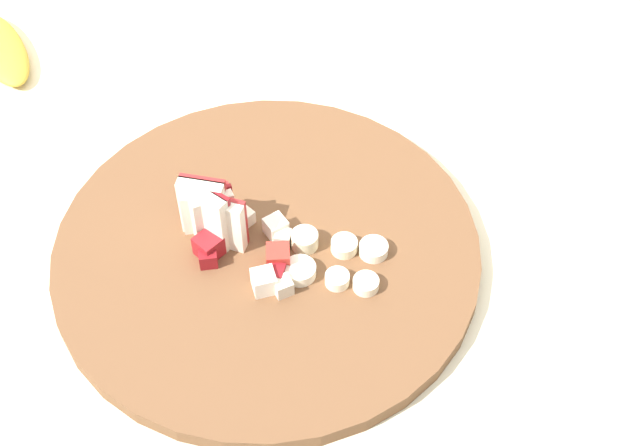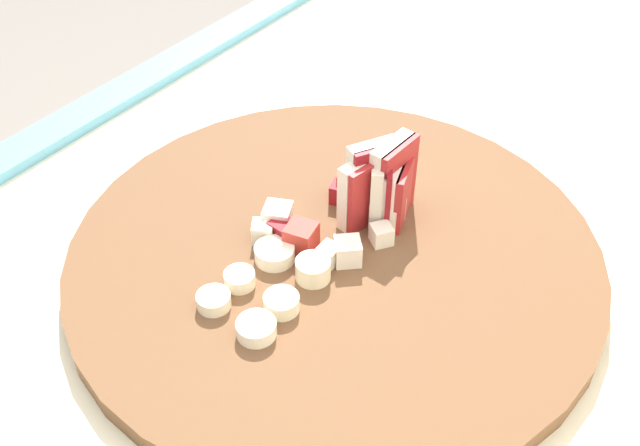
% 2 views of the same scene
% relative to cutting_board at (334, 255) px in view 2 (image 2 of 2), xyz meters
% --- Properties ---
extents(cutting_board, '(0.40, 0.40, 0.02)m').
position_rel_cutting_board_xyz_m(cutting_board, '(0.00, 0.00, 0.00)').
color(cutting_board, brown).
rests_on(cutting_board, tiled_countertop).
extents(apple_wedge_fan, '(0.07, 0.05, 0.06)m').
position_rel_cutting_board_xyz_m(apple_wedge_fan, '(-0.05, 0.01, 0.04)').
color(apple_wedge_fan, maroon).
rests_on(apple_wedge_fan, cutting_board).
extents(apple_dice_pile, '(0.10, 0.10, 0.02)m').
position_rel_cutting_board_xyz_m(apple_dice_pile, '(-0.01, -0.01, 0.02)').
color(apple_dice_pile, beige).
rests_on(apple_dice_pile, cutting_board).
extents(banana_slice_rows, '(0.09, 0.07, 0.02)m').
position_rel_cutting_board_xyz_m(banana_slice_rows, '(0.06, -0.01, 0.01)').
color(banana_slice_rows, white).
rests_on(banana_slice_rows, cutting_board).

